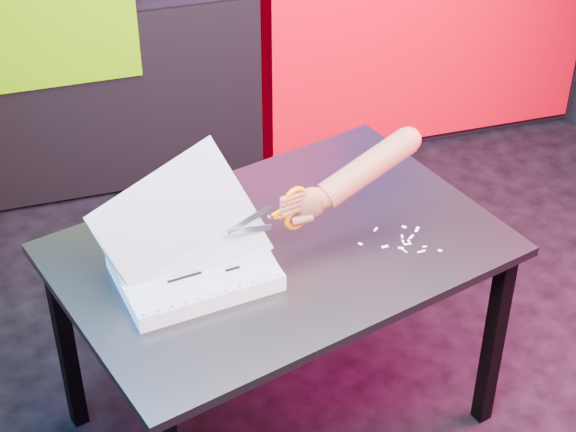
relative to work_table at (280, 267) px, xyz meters
name	(u,v)px	position (x,y,z in m)	size (l,w,h in m)	color
room	(450,34)	(0.51, 0.04, 0.68)	(3.01, 3.01, 2.71)	black
work_table	(280,267)	(0.00, 0.00, 0.00)	(1.47, 1.18, 0.75)	black
printout_stack	(194,268)	(-0.28, -0.07, 0.12)	(0.52, 0.37, 0.39)	white
scissors	(290,210)	(0.02, -0.03, 0.23)	(0.26, 0.07, 0.15)	#B3B3BB
hand_forearm	(358,173)	(0.25, 0.02, 0.28)	(0.46, 0.16, 0.20)	brown
paper_clippings	(404,241)	(0.37, -0.09, 0.08)	(0.23, 0.17, 0.00)	white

